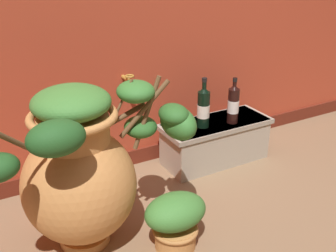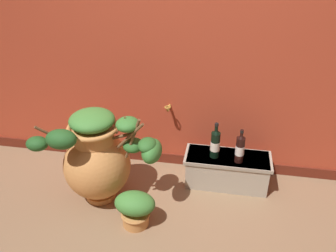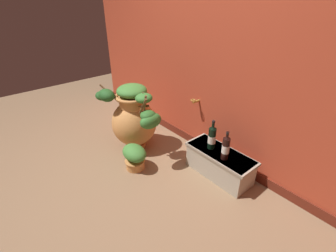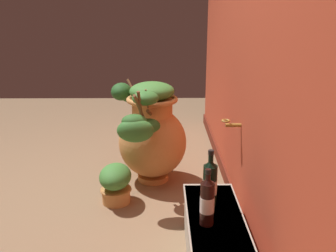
{
  "view_description": "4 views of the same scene",
  "coord_description": "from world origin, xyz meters",
  "px_view_note": "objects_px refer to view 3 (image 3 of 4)",
  "views": [
    {
      "loc": [
        -1.03,
        -1.1,
        1.35
      ],
      "look_at": [
        -0.07,
        0.63,
        0.46
      ],
      "focal_mm": 43.85,
      "sensor_mm": 36.0,
      "label": 1
    },
    {
      "loc": [
        0.34,
        -1.63,
        1.97
      ],
      "look_at": [
        -0.08,
        0.77,
        0.59
      ],
      "focal_mm": 37.53,
      "sensor_mm": 36.0,
      "label": 2
    },
    {
      "loc": [
        1.6,
        -0.83,
        1.71
      ],
      "look_at": [
        -0.13,
        0.64,
        0.44
      ],
      "focal_mm": 26.03,
      "sensor_mm": 36.0,
      "label": 3
    },
    {
      "loc": [
        2.14,
        0.61,
        1.32
      ],
      "look_at": [
        -0.15,
        0.63,
        0.6
      ],
      "focal_mm": 39.83,
      "sensor_mm": 36.0,
      "label": 4
    }
  ],
  "objects_px": {
    "terracotta_urn": "(134,117)",
    "wine_bottle_left": "(226,147)",
    "potted_shrub": "(135,156)",
    "wine_bottle_middle": "(212,137)"
  },
  "relations": [
    {
      "from": "terracotta_urn",
      "to": "wine_bottle_left",
      "type": "distance_m",
      "value": 1.14
    },
    {
      "from": "wine_bottle_left",
      "to": "wine_bottle_middle",
      "type": "bearing_deg",
      "value": 169.47
    },
    {
      "from": "terracotta_urn",
      "to": "wine_bottle_middle",
      "type": "xyz_separation_m",
      "value": [
        0.89,
        0.35,
        0.01
      ]
    },
    {
      "from": "terracotta_urn",
      "to": "wine_bottle_left",
      "type": "relative_size",
      "value": 3.24
    },
    {
      "from": "terracotta_urn",
      "to": "wine_bottle_left",
      "type": "height_order",
      "value": "terracotta_urn"
    },
    {
      "from": "wine_bottle_middle",
      "to": "wine_bottle_left",
      "type": "bearing_deg",
      "value": -10.53
    },
    {
      "from": "wine_bottle_left",
      "to": "potted_shrub",
      "type": "distance_m",
      "value": 0.96
    },
    {
      "from": "terracotta_urn",
      "to": "wine_bottle_left",
      "type": "bearing_deg",
      "value": 16.11
    },
    {
      "from": "terracotta_urn",
      "to": "potted_shrub",
      "type": "relative_size",
      "value": 3.18
    },
    {
      "from": "terracotta_urn",
      "to": "potted_shrub",
      "type": "height_order",
      "value": "terracotta_urn"
    }
  ]
}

